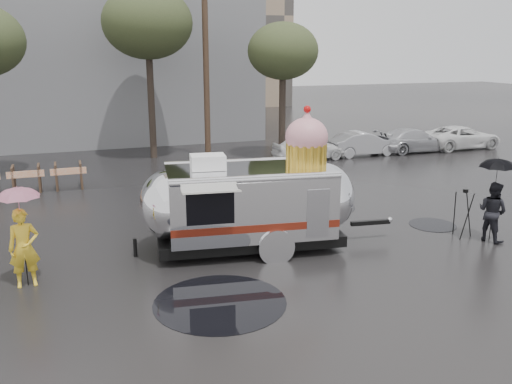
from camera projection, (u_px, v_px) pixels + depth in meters
name	position (u px, v px, depth m)	size (l,w,h in m)	color
ground	(254.00, 272.00, 13.10)	(120.00, 120.00, 0.00)	black
puddles	(296.00, 243.00, 14.98)	(9.69, 8.64, 0.01)	black
grey_building	(56.00, 26.00, 31.99)	(22.00, 12.00, 13.00)	slate
utility_pole	(206.00, 61.00, 25.47)	(1.60, 0.28, 9.00)	#473323
tree_mid	(147.00, 23.00, 25.13)	(4.20, 4.20, 8.03)	#382D26
tree_right	(283.00, 52.00, 25.57)	(3.36, 3.36, 6.42)	#382D26
barricade_row	(27.00, 178.00, 20.25)	(4.30, 0.80, 1.00)	#473323
parked_cars	(394.00, 139.00, 27.65)	(13.20, 1.90, 1.50)	silver
airstream_trailer	(252.00, 199.00, 14.33)	(7.16, 3.00, 3.88)	silver
person_left	(24.00, 248.00, 12.13)	(0.65, 0.43, 1.81)	yellow
umbrella_pink	(19.00, 203.00, 11.86)	(1.16, 1.16, 2.34)	pink
person_right	(492.00, 212.00, 15.03)	(0.81, 0.45, 1.69)	black
umbrella_black	(497.00, 172.00, 14.74)	(1.22, 1.22, 2.38)	black
tripod	(464.00, 209.00, 15.34)	(0.57, 0.57, 1.41)	black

